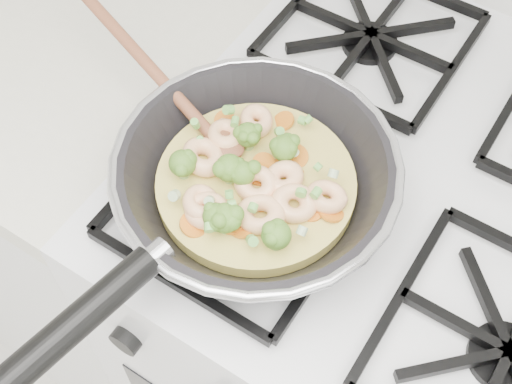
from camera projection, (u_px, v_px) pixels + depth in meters
The scene contains 3 objects.
stove at pixel (371, 332), 1.14m from camera, with size 0.60×0.60×0.92m.
counter_left at pixel (14, 129), 1.39m from camera, with size 1.00×0.60×0.90m.
skillet at pixel (250, 180), 0.70m from camera, with size 0.48×0.47×0.10m.
Camera 1 is at (0.08, 1.23, 1.53)m, focal length 48.71 mm.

